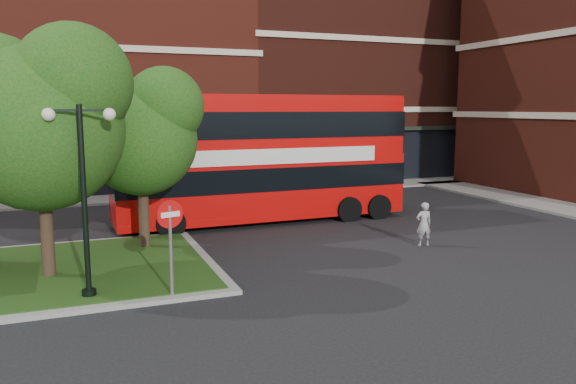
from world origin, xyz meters
name	(u,v)px	position (x,y,z in m)	size (l,w,h in m)	color
ground	(291,279)	(0.00, 0.00, 0.00)	(120.00, 120.00, 0.00)	black
pavement_far	(183,195)	(0.00, 16.50, 0.06)	(44.00, 3.00, 0.12)	slate
terrace_far_left	(27,73)	(-8.00, 24.00, 7.00)	(26.00, 12.00, 14.00)	maroon
terrace_far_right	(347,66)	(14.00, 24.00, 8.00)	(18.00, 12.00, 16.00)	#471911
tree_island_west	(36,112)	(-6.60, 2.58, 4.79)	(5.40, 4.71, 7.21)	#2D2116
tree_island_east	(138,128)	(-3.58, 5.06, 4.24)	(4.46, 3.90, 6.29)	#2D2116
lamp_island	(84,192)	(-5.50, 0.20, 2.83)	(1.72, 0.36, 5.00)	black
lamp_far_left	(226,147)	(2.00, 14.50, 2.83)	(1.72, 0.36, 5.00)	black
lamp_far_right	(359,144)	(10.00, 14.50, 2.83)	(1.72, 0.36, 5.00)	black
bus	(262,150)	(1.91, 8.24, 3.13)	(12.56, 3.14, 4.77)	#BE0907
woman	(424,224)	(5.90, 2.00, 0.79)	(0.58, 0.38, 1.58)	gray
car_silver	(172,185)	(-0.69, 16.00, 0.71)	(1.69, 4.20, 1.43)	#B9BBC1
car_white	(245,185)	(3.19, 14.95, 0.69)	(1.45, 4.17, 1.37)	silver
no_entry_sign	(170,229)	(-3.50, -0.50, 1.86)	(0.71, 0.25, 2.61)	slate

